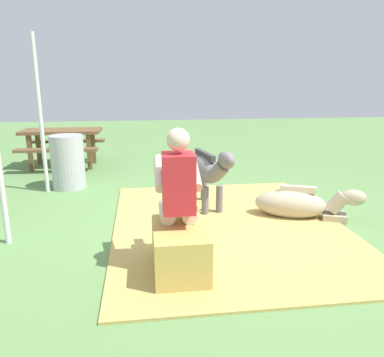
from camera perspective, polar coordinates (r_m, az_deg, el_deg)
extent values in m
plane|color=#608C4C|center=(4.70, 3.34, -6.72)|extent=(24.00, 24.00, 0.00)
cube|color=tan|center=(4.61, 5.50, -7.04)|extent=(3.45, 2.71, 0.02)
cube|color=tan|center=(3.48, -1.86, -10.76)|extent=(0.74, 0.47, 0.44)
cylinder|color=beige|center=(3.59, -3.85, -4.94)|extent=(0.40, 0.15, 0.14)
cylinder|color=beige|center=(3.88, -3.93, -7.97)|extent=(0.11, 0.11, 0.44)
cube|color=black|center=(3.96, -3.88, -10.50)|extent=(0.22, 0.10, 0.06)
cylinder|color=beige|center=(3.61, -0.66, -4.82)|extent=(0.40, 0.15, 0.14)
cylinder|color=beige|center=(3.90, -0.96, -7.85)|extent=(0.11, 0.11, 0.44)
cube|color=black|center=(3.97, -0.95, -10.38)|extent=(0.22, 0.10, 0.06)
cube|color=red|center=(3.31, -2.04, -0.66)|extent=(0.30, 0.29, 0.52)
cylinder|color=beige|center=(3.46, -4.93, 0.85)|extent=(0.50, 0.10, 0.26)
cylinder|color=beige|center=(3.48, 0.34, 1.00)|extent=(0.50, 0.10, 0.26)
sphere|color=beige|center=(3.23, -2.10, 5.86)|extent=(0.20, 0.20, 0.20)
ellipsoid|color=slate|center=(5.07, 1.92, 1.46)|extent=(0.89, 0.49, 0.34)
cylinder|color=slate|center=(4.96, 4.15, -3.22)|extent=(0.09, 0.09, 0.38)
cylinder|color=slate|center=(4.88, 1.99, -3.47)|extent=(0.09, 0.09, 0.38)
cylinder|color=slate|center=(5.45, 1.79, -1.51)|extent=(0.09, 0.09, 0.38)
cylinder|color=slate|center=(5.38, -0.20, -1.71)|extent=(0.09, 0.09, 0.38)
cylinder|color=slate|center=(4.60, 4.21, 1.31)|extent=(0.39, 0.25, 0.33)
ellipsoid|color=slate|center=(4.40, 5.18, 2.82)|extent=(0.35, 0.22, 0.20)
cube|color=#3A3838|center=(5.03, 1.94, 3.56)|extent=(0.60, 0.18, 0.08)
cylinder|color=#3A3838|center=(5.51, 0.13, 2.01)|extent=(0.07, 0.07, 0.30)
ellipsoid|color=tan|center=(4.98, 14.53, -3.70)|extent=(0.70, 0.97, 0.36)
cube|color=tan|center=(5.06, 20.58, -5.46)|extent=(0.33, 0.35, 0.10)
cylinder|color=tan|center=(5.00, 21.00, -3.43)|extent=(0.27, 0.33, 0.30)
ellipsoid|color=tan|center=(5.01, 23.13, -2.67)|extent=(0.26, 0.34, 0.20)
cube|color=beige|center=(4.92, 15.61, -1.55)|extent=(0.24, 0.44, 0.08)
cylinder|color=#B2B2B7|center=(6.38, -18.18, 2.38)|extent=(0.52, 0.52, 0.86)
cylinder|color=silver|center=(6.17, -21.85, 8.77)|extent=(0.06, 0.06, 2.37)
cube|color=brown|center=(7.93, -19.04, 6.76)|extent=(0.74, 1.52, 0.06)
cube|color=brown|center=(8.48, -18.11, 5.39)|extent=(0.28, 1.51, 0.05)
cube|color=brown|center=(7.46, -19.73, 4.05)|extent=(0.28, 1.51, 0.05)
cube|color=brown|center=(7.86, -23.16, 3.53)|extent=(0.08, 0.08, 0.69)
cube|color=brown|center=(8.39, -22.08, 4.28)|extent=(0.08, 0.08, 0.69)
cube|color=brown|center=(7.61, -15.21, 3.87)|extent=(0.08, 0.08, 0.69)
cube|color=brown|center=(8.15, -14.61, 4.62)|extent=(0.08, 0.08, 0.69)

